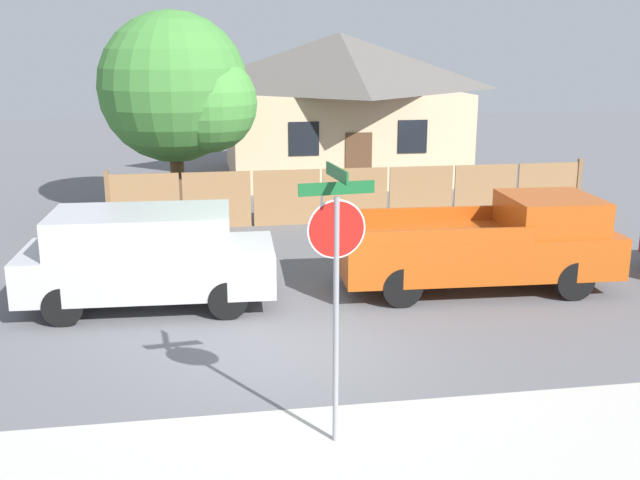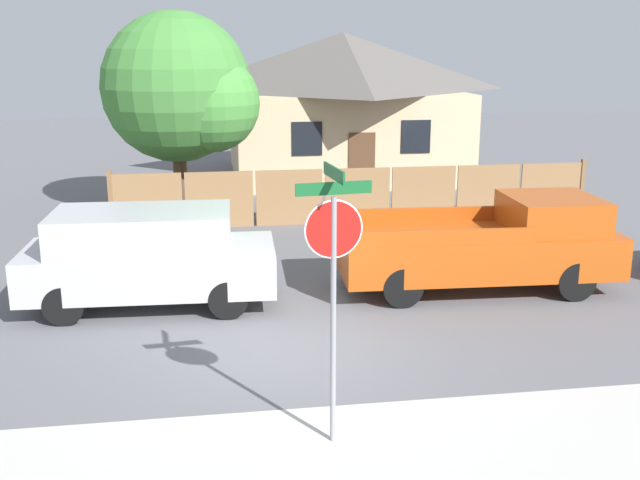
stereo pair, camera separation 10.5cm
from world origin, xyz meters
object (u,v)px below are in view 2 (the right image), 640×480
at_px(stop_sign, 334,260).
at_px(oak_tree, 184,91).
at_px(house, 343,102).
at_px(red_suv, 148,255).
at_px(orange_pickup, 489,245).

bearing_deg(stop_sign, oak_tree, 92.40).
distance_m(house, red_suv, 15.34).
bearing_deg(orange_pickup, oak_tree, 130.57).
height_order(oak_tree, stop_sign, oak_tree).
bearing_deg(red_suv, orange_pickup, 2.28).
xyz_separation_m(oak_tree, stop_sign, (2.00, -13.29, -1.18)).
relative_size(red_suv, stop_sign, 1.36).
bearing_deg(red_suv, house, 68.09).
bearing_deg(orange_pickup, red_suv, -177.72).
distance_m(house, orange_pickup, 14.03).
bearing_deg(red_suv, stop_sign, -62.38).
distance_m(house, oak_tree, 8.38).
relative_size(house, oak_tree, 1.53).
bearing_deg(oak_tree, stop_sign, -81.46).
bearing_deg(oak_tree, orange_pickup, -51.81).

